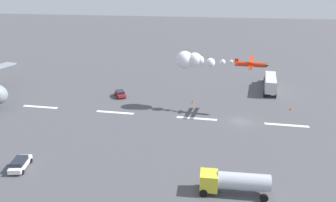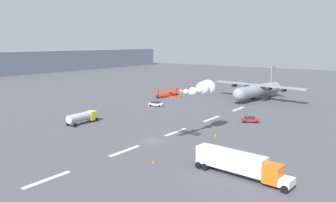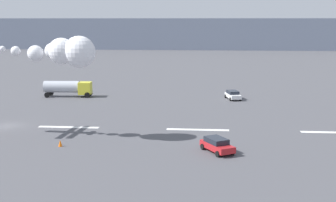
{
  "view_description": "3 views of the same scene",
  "coord_description": "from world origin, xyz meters",
  "px_view_note": "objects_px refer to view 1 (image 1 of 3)",
  "views": [
    {
      "loc": [
        2.49,
        59.58,
        24.65
      ],
      "look_at": [
        14.04,
        0.85,
        3.56
      ],
      "focal_mm": 35.06,
      "sensor_mm": 36.0,
      "label": 1
    },
    {
      "loc": [
        -53.24,
        -42.65,
        20.12
      ],
      "look_at": [
        -1.13,
        -4.73,
        9.02
      ],
      "focal_mm": 36.15,
      "sensor_mm": 36.0,
      "label": 2
    },
    {
      "loc": [
        26.41,
        -57.17,
        13.82
      ],
      "look_at": [
        21.52,
        0.0,
        3.68
      ],
      "focal_mm": 49.02,
      "sensor_mm": 36.0,
      "label": 3
    }
  ],
  "objects_px": {
    "stunt_biplane_red": "(195,60)",
    "semi_truck_orange": "(270,81)",
    "followme_car_yellow": "(120,93)",
    "airport_staff_sedan": "(20,163)",
    "traffic_cone_far": "(193,101)",
    "traffic_cone_near": "(291,108)",
    "fuel_tanker_truck": "(233,181)"
  },
  "relations": [
    {
      "from": "stunt_biplane_red",
      "to": "traffic_cone_far",
      "type": "distance_m",
      "value": 10.44
    },
    {
      "from": "semi_truck_orange",
      "to": "followme_car_yellow",
      "type": "relative_size",
      "value": 3.33
    },
    {
      "from": "stunt_biplane_red",
      "to": "semi_truck_orange",
      "type": "xyz_separation_m",
      "value": [
        -17.1,
        -16.65,
        -8.14
      ]
    },
    {
      "from": "followme_car_yellow",
      "to": "traffic_cone_near",
      "type": "relative_size",
      "value": 6.24
    },
    {
      "from": "traffic_cone_far",
      "to": "fuel_tanker_truck",
      "type": "bearing_deg",
      "value": 105.37
    },
    {
      "from": "semi_truck_orange",
      "to": "traffic_cone_far",
      "type": "distance_m",
      "value": 22.23
    },
    {
      "from": "followme_car_yellow",
      "to": "airport_staff_sedan",
      "type": "xyz_separation_m",
      "value": [
        3.45,
        33.37,
        0.0
      ]
    },
    {
      "from": "stunt_biplane_red",
      "to": "traffic_cone_near",
      "type": "xyz_separation_m",
      "value": [
        -20.18,
        -2.56,
        -9.9
      ]
    },
    {
      "from": "fuel_tanker_truck",
      "to": "stunt_biplane_red",
      "type": "bearing_deg",
      "value": -74.03
    },
    {
      "from": "stunt_biplane_red",
      "to": "traffic_cone_far",
      "type": "bearing_deg",
      "value": -80.19
    },
    {
      "from": "semi_truck_orange",
      "to": "airport_staff_sedan",
      "type": "height_order",
      "value": "semi_truck_orange"
    },
    {
      "from": "semi_truck_orange",
      "to": "traffic_cone_far",
      "type": "height_order",
      "value": "semi_truck_orange"
    },
    {
      "from": "stunt_biplane_red",
      "to": "semi_truck_orange",
      "type": "height_order",
      "value": "stunt_biplane_red"
    },
    {
      "from": "fuel_tanker_truck",
      "to": "airport_staff_sedan",
      "type": "distance_m",
      "value": 29.78
    },
    {
      "from": "fuel_tanker_truck",
      "to": "airport_staff_sedan",
      "type": "bearing_deg",
      "value": -0.37
    },
    {
      "from": "traffic_cone_near",
      "to": "traffic_cone_far",
      "type": "bearing_deg",
      "value": -1.94
    },
    {
      "from": "followme_car_yellow",
      "to": "semi_truck_orange",
      "type": "bearing_deg",
      "value": -160.08
    },
    {
      "from": "followme_car_yellow",
      "to": "traffic_cone_far",
      "type": "bearing_deg",
      "value": 177.59
    },
    {
      "from": "airport_staff_sedan",
      "to": "followme_car_yellow",
      "type": "bearing_deg",
      "value": -95.91
    },
    {
      "from": "followme_car_yellow",
      "to": "airport_staff_sedan",
      "type": "relative_size",
      "value": 0.97
    },
    {
      "from": "stunt_biplane_red",
      "to": "followme_car_yellow",
      "type": "xyz_separation_m",
      "value": [
        17.85,
        -3.99,
        -9.47
      ]
    },
    {
      "from": "traffic_cone_near",
      "to": "traffic_cone_far",
      "type": "relative_size",
      "value": 1.0
    },
    {
      "from": "semi_truck_orange",
      "to": "traffic_cone_near",
      "type": "height_order",
      "value": "semi_truck_orange"
    },
    {
      "from": "traffic_cone_near",
      "to": "followme_car_yellow",
      "type": "bearing_deg",
      "value": -2.15
    },
    {
      "from": "stunt_biplane_red",
      "to": "traffic_cone_far",
      "type": "xyz_separation_m",
      "value": [
        0.56,
        -3.26,
        -9.9
      ]
    },
    {
      "from": "stunt_biplane_red",
      "to": "fuel_tanker_truck",
      "type": "height_order",
      "value": "stunt_biplane_red"
    },
    {
      "from": "fuel_tanker_truck",
      "to": "followme_car_yellow",
      "type": "height_order",
      "value": "fuel_tanker_truck"
    },
    {
      "from": "stunt_biplane_red",
      "to": "followme_car_yellow",
      "type": "relative_size",
      "value": 3.95
    },
    {
      "from": "stunt_biplane_red",
      "to": "traffic_cone_far",
      "type": "height_order",
      "value": "stunt_biplane_red"
    },
    {
      "from": "airport_staff_sedan",
      "to": "stunt_biplane_red",
      "type": "bearing_deg",
      "value": -125.94
    },
    {
      "from": "fuel_tanker_truck",
      "to": "traffic_cone_far",
      "type": "bearing_deg",
      "value": -74.63
    },
    {
      "from": "semi_truck_orange",
      "to": "followme_car_yellow",
      "type": "height_order",
      "value": "semi_truck_orange"
    }
  ]
}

